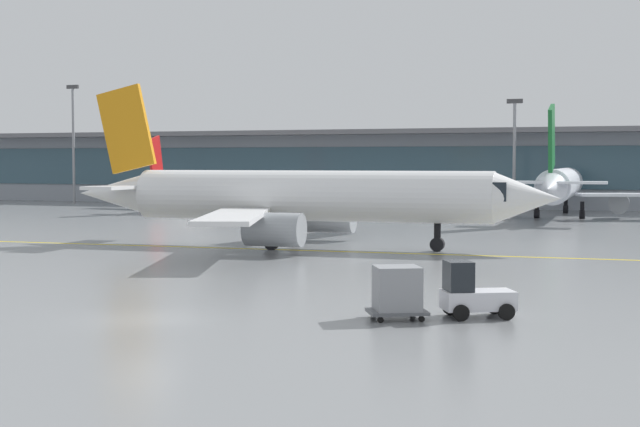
% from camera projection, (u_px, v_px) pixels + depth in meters
% --- Properties ---
extents(ground_plane, '(400.00, 400.00, 0.00)m').
position_uv_depth(ground_plane, '(144.00, 319.00, 35.00)').
color(ground_plane, gray).
extents(taxiway_centreline_stripe, '(109.82, 7.10, 0.01)m').
position_uv_depth(taxiway_centreline_stripe, '(300.00, 250.00, 61.85)').
color(taxiway_centreline_stripe, yellow).
rests_on(taxiway_centreline_stripe, ground_plane).
extents(terminal_concourse, '(171.44, 11.00, 9.60)m').
position_uv_depth(terminal_concourse, '(527.00, 167.00, 117.05)').
color(terminal_concourse, '#8C939E').
rests_on(terminal_concourse, ground_plane).
extents(gate_airplane_0, '(23.74, 25.61, 8.48)m').
position_uv_depth(gate_airplane_0, '(194.00, 188.00, 113.43)').
color(gate_airplane_0, white).
rests_on(gate_airplane_0, ground_plane).
extents(gate_airplane_1, '(30.30, 32.62, 10.81)m').
position_uv_depth(gate_airplane_1, '(561.00, 186.00, 96.92)').
color(gate_airplane_1, silver).
rests_on(gate_airplane_1, ground_plane).
extents(taxiing_regional_jet, '(33.59, 31.19, 11.13)m').
position_uv_depth(taxiing_regional_jet, '(305.00, 197.00, 63.66)').
color(taxiing_regional_jet, white).
rests_on(taxiing_regional_jet, ground_plane).
extents(baggage_tug, '(2.95, 2.52, 2.10)m').
position_uv_depth(baggage_tug, '(472.00, 293.00, 35.36)').
color(baggage_tug, silver).
rests_on(baggage_tug, ground_plane).
extents(cargo_dolly_lead, '(2.61, 2.41, 1.94)m').
position_uv_depth(cargo_dolly_lead, '(397.00, 291.00, 34.98)').
color(cargo_dolly_lead, '#595B60').
rests_on(cargo_dolly_lead, ground_plane).
extents(apron_light_mast_0, '(1.80, 0.36, 15.91)m').
position_uv_depth(apron_light_mast_0, '(73.00, 139.00, 129.63)').
color(apron_light_mast_0, gray).
rests_on(apron_light_mast_0, ground_plane).
extents(apron_light_mast_1, '(1.80, 0.36, 12.73)m').
position_uv_depth(apron_light_mast_1, '(514.00, 149.00, 109.01)').
color(apron_light_mast_1, gray).
rests_on(apron_light_mast_1, ground_plane).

